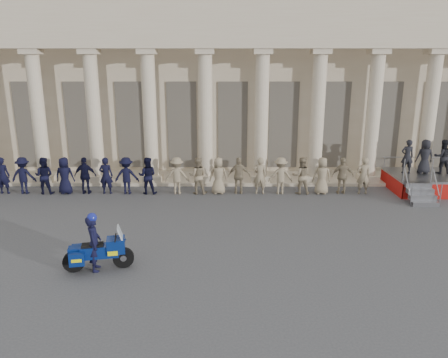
# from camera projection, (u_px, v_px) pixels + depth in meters

# --- Properties ---
(ground) EXTENTS (90.00, 90.00, 0.00)m
(ground) POSITION_uv_depth(u_px,v_px,m) (154.00, 255.00, 13.47)
(ground) COLOR #404043
(ground) RESTS_ON ground
(building) EXTENTS (40.00, 12.50, 9.00)m
(building) POSITION_uv_depth(u_px,v_px,m) (189.00, 81.00, 26.47)
(building) COLOR #C4B193
(building) RESTS_ON ground
(officer_rank) EXTENTS (22.38, 0.63, 1.66)m
(officer_rank) POSITION_uv_depth(u_px,v_px,m) (118.00, 176.00, 19.41)
(officer_rank) COLOR black
(officer_rank) RESTS_ON ground
(reviewing_stand) EXTENTS (3.80, 3.76, 2.33)m
(reviewing_stand) POSITION_uv_depth(u_px,v_px,m) (437.00, 165.00, 19.78)
(reviewing_stand) COLOR gray
(reviewing_stand) RESTS_ON ground
(motorcycle) EXTENTS (1.97, 0.96, 1.27)m
(motorcycle) POSITION_uv_depth(u_px,v_px,m) (99.00, 252.00, 12.42)
(motorcycle) COLOR black
(motorcycle) RESTS_ON ground
(rider) EXTENTS (0.50, 0.66, 1.73)m
(rider) POSITION_uv_depth(u_px,v_px,m) (94.00, 242.00, 12.31)
(rider) COLOR black
(rider) RESTS_ON ground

